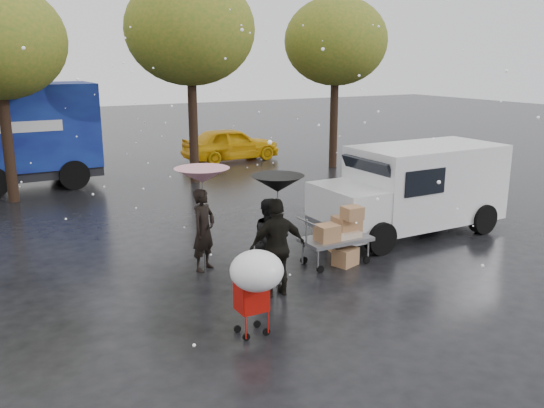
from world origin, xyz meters
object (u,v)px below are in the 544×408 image
shopping_cart (256,275)px  yellow_taxi (231,144)px  person_pink (204,230)px  white_van (414,188)px  vendor_cart (339,231)px  person_black (277,247)px

shopping_cart → yellow_taxi: 16.44m
person_pink → white_van: bearing=-33.2°
vendor_cart → shopping_cart: 3.86m
person_black → yellow_taxi: bearing=-103.1°
person_black → white_van: bearing=-151.3°
shopping_cart → person_pink: bearing=81.8°
person_black → shopping_cart: bearing=58.1°
white_van → person_pink: bearing=179.3°
vendor_cart → white_van: bearing=18.2°
shopping_cart → white_van: white_van is taller
shopping_cart → vendor_cart: bearing=34.8°
shopping_cart → yellow_taxi: size_ratio=0.35×
person_black → white_van: size_ratio=0.38×
shopping_cart → white_van: (6.13, 3.17, 0.10)m
white_van → yellow_taxi: bearing=87.7°
person_pink → person_black: bearing=-102.5°
shopping_cart → yellow_taxi: (6.61, 15.05, -0.35)m
person_black → vendor_cart: (2.01, 0.84, -0.20)m
person_pink → person_black: person_black is taller
person_black → vendor_cart: size_ratio=1.22×
person_black → white_van: 5.31m
person_black → shopping_cart: 1.78m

